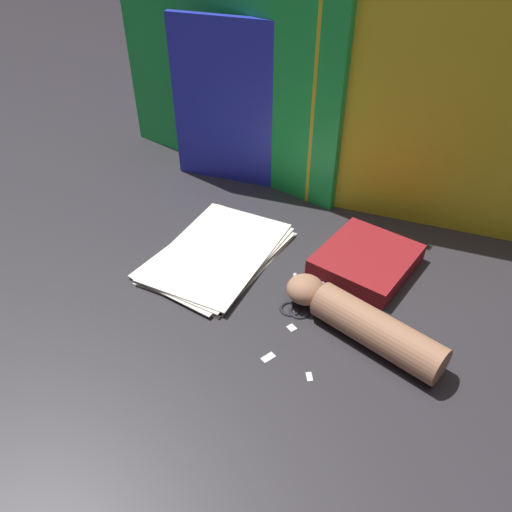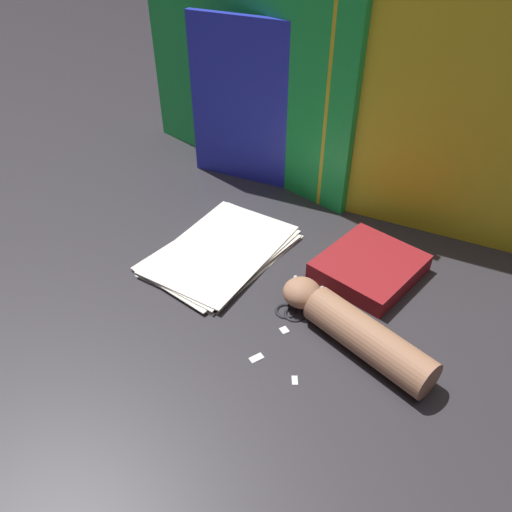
% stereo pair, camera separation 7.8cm
% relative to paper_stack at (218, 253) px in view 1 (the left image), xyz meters
% --- Properties ---
extents(ground_plane, '(6.00, 6.00, 0.00)m').
position_rel_paper_stack_xyz_m(ground_plane, '(0.11, -0.03, -0.01)').
color(ground_plane, '#2D2B30').
extents(backdrop_panel_left, '(0.71, 0.13, 0.58)m').
position_rel_paper_stack_xyz_m(backdrop_panel_left, '(-0.20, 0.36, 0.28)').
color(backdrop_panel_left, green).
rests_on(backdrop_panel_left, ground_plane).
extents(backdrop_panel_center, '(0.84, 0.16, 0.43)m').
position_rel_paper_stack_xyz_m(backdrop_panel_center, '(0.11, 0.36, 0.21)').
color(backdrop_panel_center, '#2833D1').
rests_on(backdrop_panel_center, ground_plane).
extents(backdrop_panel_right, '(0.58, 0.11, 0.56)m').
position_rel_paper_stack_xyz_m(backdrop_panel_right, '(0.36, 0.36, 0.27)').
color(backdrop_panel_right, yellow).
rests_on(backdrop_panel_right, ground_plane).
extents(paper_stack, '(0.25, 0.35, 0.02)m').
position_rel_paper_stack_xyz_m(paper_stack, '(0.00, 0.00, 0.00)').
color(paper_stack, white).
rests_on(paper_stack, ground_plane).
extents(book_closed, '(0.21, 0.23, 0.04)m').
position_rel_paper_stack_xyz_m(book_closed, '(0.31, 0.13, 0.01)').
color(book_closed, maroon).
rests_on(book_closed, ground_plane).
extents(scissors, '(0.09, 0.14, 0.01)m').
position_rel_paper_stack_xyz_m(scissors, '(0.23, -0.05, -0.00)').
color(scissors, silver).
rests_on(scissors, ground_plane).
extents(hand_forearm, '(0.34, 0.15, 0.07)m').
position_rel_paper_stack_xyz_m(hand_forearm, '(0.37, -0.07, 0.03)').
color(hand_forearm, '#A87556').
rests_on(hand_forearm, ground_plane).
extents(paper_scrap_near, '(0.02, 0.03, 0.00)m').
position_rel_paper_stack_xyz_m(paper_scrap_near, '(0.24, -0.21, -0.01)').
color(paper_scrap_near, white).
rests_on(paper_scrap_near, ground_plane).
extents(paper_scrap_mid, '(0.02, 0.02, 0.00)m').
position_rel_paper_stack_xyz_m(paper_scrap_mid, '(0.24, -0.12, -0.01)').
color(paper_scrap_mid, white).
rests_on(paper_scrap_mid, ground_plane).
extents(paper_scrap_far, '(0.02, 0.02, 0.00)m').
position_rel_paper_stack_xyz_m(paper_scrap_far, '(0.32, -0.21, -0.01)').
color(paper_scrap_far, white).
rests_on(paper_scrap_far, ground_plane).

